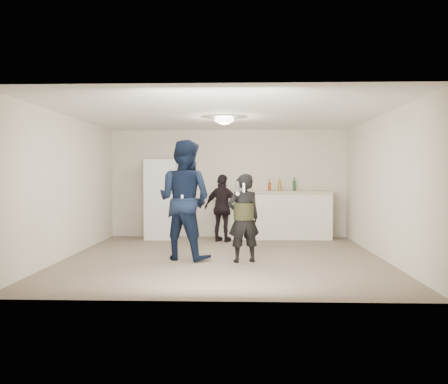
{
  "coord_description": "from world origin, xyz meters",
  "views": [
    {
      "loc": [
        0.32,
        -8.68,
        1.46
      ],
      "look_at": [
        0.0,
        0.2,
        1.15
      ],
      "focal_mm": 40.0,
      "sensor_mm": 36.0,
      "label": 1
    }
  ],
  "objects_px": {
    "shaker": "(237,187)",
    "counter": "(273,216)",
    "woman": "(244,218)",
    "fridge": "(162,199)",
    "spectator": "(223,208)",
    "man": "(184,200)"
  },
  "relations": [
    {
      "from": "counter",
      "to": "fridge",
      "type": "relative_size",
      "value": 1.44
    },
    {
      "from": "shaker",
      "to": "spectator",
      "type": "height_order",
      "value": "spectator"
    },
    {
      "from": "fridge",
      "to": "man",
      "type": "bearing_deg",
      "value": -73.14
    },
    {
      "from": "man",
      "to": "spectator",
      "type": "height_order",
      "value": "man"
    },
    {
      "from": "fridge",
      "to": "shaker",
      "type": "xyz_separation_m",
      "value": [
        1.72,
        0.04,
        0.28
      ]
    },
    {
      "from": "fridge",
      "to": "spectator",
      "type": "xyz_separation_m",
      "value": [
        1.41,
        -0.49,
        -0.17
      ]
    },
    {
      "from": "fridge",
      "to": "woman",
      "type": "xyz_separation_m",
      "value": [
        1.86,
        -3.0,
        -0.16
      ]
    },
    {
      "from": "woman",
      "to": "spectator",
      "type": "xyz_separation_m",
      "value": [
        -0.45,
        2.51,
        -0.01
      ]
    },
    {
      "from": "woman",
      "to": "shaker",
      "type": "bearing_deg",
      "value": -103.53
    },
    {
      "from": "counter",
      "to": "woman",
      "type": "relative_size",
      "value": 1.76
    },
    {
      "from": "woman",
      "to": "man",
      "type": "bearing_deg",
      "value": -29.79
    },
    {
      "from": "man",
      "to": "shaker",
      "type": "bearing_deg",
      "value": -84.43
    },
    {
      "from": "shaker",
      "to": "counter",
      "type": "bearing_deg",
      "value": 2.29
    },
    {
      "from": "counter",
      "to": "woman",
      "type": "bearing_deg",
      "value": -102.48
    },
    {
      "from": "woman",
      "to": "spectator",
      "type": "relative_size",
      "value": 1.01
    },
    {
      "from": "fridge",
      "to": "spectator",
      "type": "height_order",
      "value": "fridge"
    },
    {
      "from": "fridge",
      "to": "spectator",
      "type": "distance_m",
      "value": 1.5
    },
    {
      "from": "woman",
      "to": "spectator",
      "type": "height_order",
      "value": "woman"
    },
    {
      "from": "fridge",
      "to": "counter",
      "type": "bearing_deg",
      "value": 1.58
    },
    {
      "from": "counter",
      "to": "spectator",
      "type": "height_order",
      "value": "spectator"
    },
    {
      "from": "shaker",
      "to": "spectator",
      "type": "distance_m",
      "value": 0.75
    },
    {
      "from": "counter",
      "to": "woman",
      "type": "xyz_separation_m",
      "value": [
        -0.68,
        -3.07,
        0.21
      ]
    }
  ]
}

